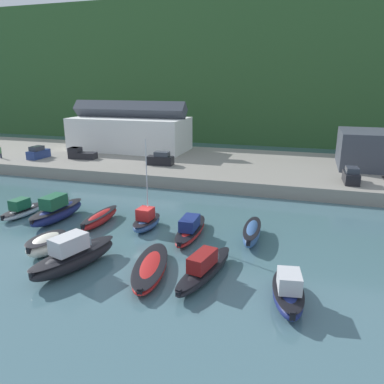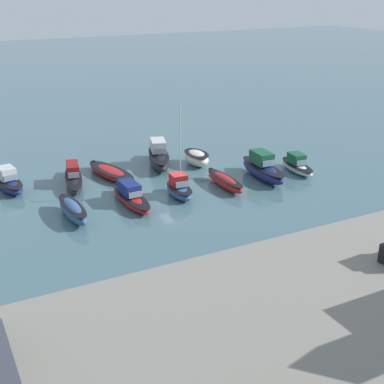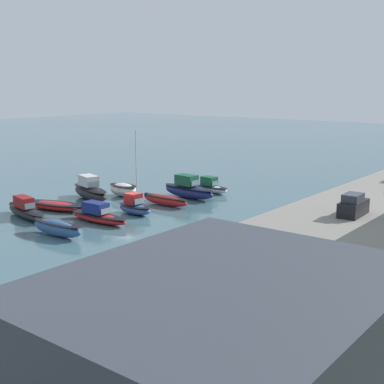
{
  "view_description": "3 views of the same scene",
  "coord_description": "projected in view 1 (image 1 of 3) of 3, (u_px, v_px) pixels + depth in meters",
  "views": [
    {
      "loc": [
        14.82,
        -32.43,
        14.62
      ],
      "look_at": [
        1.35,
        10.94,
        1.26
      ],
      "focal_mm": 35.0,
      "sensor_mm": 36.0,
      "label": 1
    },
    {
      "loc": [
        21.06,
        45.14,
        20.11
      ],
      "look_at": [
        0.13,
        4.45,
        1.92
      ],
      "focal_mm": 50.0,
      "sensor_mm": 36.0,
      "label": 2
    },
    {
      "loc": [
        40.94,
        41.06,
        14.02
      ],
      "look_at": [
        -4.93,
        5.16,
        2.32
      ],
      "focal_mm": 50.0,
      "sensor_mm": 36.0,
      "label": 3
    }
  ],
  "objects": [
    {
      "name": "moored_boat_5",
      "position": [
        252.0,
        233.0,
        35.78
      ],
      "size": [
        1.84,
        6.51,
        1.49
      ],
      "rotation": [
        0.0,
        0.0,
        0.04
      ],
      "color": "#33568E",
      "rests_on": "ground_plane"
    },
    {
      "name": "parked_car_1",
      "position": [
        161.0,
        159.0,
        60.17
      ],
      "size": [
        4.29,
        2.01,
        2.16
      ],
      "rotation": [
        0.0,
        0.0,
        1.62
      ],
      "color": "black",
      "rests_on": "quay_promenade"
    },
    {
      "name": "moored_boat_2",
      "position": [
        100.0,
        218.0,
        39.98
      ],
      "size": [
        1.63,
        6.76,
        1.22
      ],
      "rotation": [
        0.0,
        0.0,
        -0.01
      ],
      "color": "red",
      "rests_on": "ground_plane"
    },
    {
      "name": "moored_boat_9",
      "position": [
        204.0,
        269.0,
        28.76
      ],
      "size": [
        3.43,
        8.56,
        2.27
      ],
      "rotation": [
        0.0,
        0.0,
        -0.21
      ],
      "color": "black",
      "rests_on": "ground_plane"
    },
    {
      "name": "parked_car_2",
      "position": [
        38.0,
        153.0,
        65.46
      ],
      "size": [
        1.91,
        4.25,
        2.16
      ],
      "rotation": [
        0.0,
        0.0,
        -0.03
      ],
      "color": "navy",
      "rests_on": "quay_promenade"
    },
    {
      "name": "ground_plane",
      "position": [
        148.0,
        232.0,
        38.06
      ],
      "size": [
        320.0,
        320.0,
        0.0
      ],
      "primitive_type": "plane",
      "color": "#476B75"
    },
    {
      "name": "moored_boat_10",
      "position": [
        288.0,
        292.0,
        25.55
      ],
      "size": [
        3.01,
        6.28,
        2.42
      ],
      "rotation": [
        0.0,
        0.0,
        0.16
      ],
      "color": "navy",
      "rests_on": "ground_plane"
    },
    {
      "name": "harbor_clubhouse",
      "position": [
        130.0,
        132.0,
        72.79
      ],
      "size": [
        22.75,
        10.37,
        9.49
      ],
      "color": "white",
      "rests_on": "quay_promenade"
    },
    {
      "name": "moored_boat_3",
      "position": [
        146.0,
        221.0,
        38.54
      ],
      "size": [
        2.3,
        4.76,
        9.33
      ],
      "rotation": [
        0.0,
        0.0,
        -0.06
      ],
      "color": "#33568E",
      "rests_on": "ground_plane"
    },
    {
      "name": "quay_promenade",
      "position": [
        215.0,
        166.0,
        63.79
      ],
      "size": [
        116.84,
        25.86,
        1.78
      ],
      "color": "gray",
      "rests_on": "ground_plane"
    },
    {
      "name": "moored_boat_8",
      "position": [
        150.0,
        268.0,
        29.6
      ],
      "size": [
        4.2,
        8.52,
        0.92
      ],
      "rotation": [
        0.0,
        0.0,
        0.22
      ],
      "color": "red",
      "rests_on": "ground_plane"
    },
    {
      "name": "moored_boat_0",
      "position": [
        22.0,
        210.0,
        42.27
      ],
      "size": [
        2.53,
        5.91,
        2.08
      ],
      "rotation": [
        0.0,
        0.0,
        -0.11
      ],
      "color": "white",
      "rests_on": "ground_plane"
    },
    {
      "name": "moored_boat_7",
      "position": [
        74.0,
        256.0,
        30.19
      ],
      "size": [
        4.55,
        8.53,
        3.01
      ],
      "rotation": [
        0.0,
        0.0,
        -0.3
      ],
      "color": "black",
      "rests_on": "ground_plane"
    },
    {
      "name": "hillside_backdrop",
      "position": [
        263.0,
        74.0,
        115.11
      ],
      "size": [
        240.0,
        64.37,
        33.94
      ],
      "color": "#335B2D",
      "rests_on": "ground_plane"
    },
    {
      "name": "person_on_quay",
      "position": [
        0.0,
        152.0,
        65.48
      ],
      "size": [
        0.4,
        0.4,
        2.14
      ],
      "color": "#232838",
      "rests_on": "quay_promenade"
    },
    {
      "name": "parked_car_3",
      "position": [
        351.0,
        176.0,
        49.42
      ],
      "size": [
        1.96,
        4.27,
        2.16
      ],
      "rotation": [
        0.0,
        0.0,
        0.04
      ],
      "color": "black",
      "rests_on": "quay_promenade"
    },
    {
      "name": "moored_boat_1",
      "position": [
        57.0,
        211.0,
        40.84
      ],
      "size": [
        2.8,
        8.11,
        2.92
      ],
      "rotation": [
        0.0,
        0.0,
        -0.07
      ],
      "color": "navy",
      "rests_on": "ground_plane"
    },
    {
      "name": "pickup_truck_0",
      "position": [
        80.0,
        154.0,
        65.26
      ],
      "size": [
        4.88,
        2.37,
        1.9
      ],
      "rotation": [
        0.0,
        0.0,
        1.66
      ],
      "color": "black",
      "rests_on": "quay_promenade"
    },
    {
      "name": "moored_boat_6",
      "position": [
        47.0,
        244.0,
        33.02
      ],
      "size": [
        2.75,
        4.53,
        1.68
      ],
      "rotation": [
        0.0,
        0.0,
        -0.06
      ],
      "color": "white",
      "rests_on": "ground_plane"
    },
    {
      "name": "moored_boat_4",
      "position": [
        190.0,
        229.0,
        36.69
      ],
      "size": [
        2.18,
        7.93,
        2.09
      ],
      "rotation": [
        0.0,
        0.0,
        0.02
      ],
      "color": "red",
      "rests_on": "ground_plane"
    }
  ]
}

